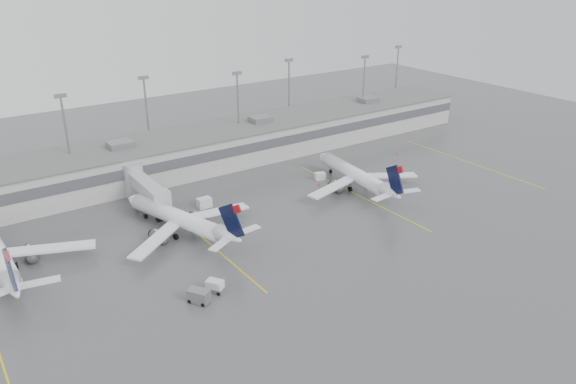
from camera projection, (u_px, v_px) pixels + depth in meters
ground at (374, 270)px, 88.67m from camera, size 260.00×260.00×0.00m
terminal at (206, 148)px, 131.02m from camera, size 152.00×17.00×9.45m
light_masts at (193, 110)px, 132.31m from camera, size 142.40×8.00×20.60m
jet_bridge_right at (141, 185)px, 111.18m from camera, size 4.00×17.20×7.00m
stand_markings at (288, 216)px, 106.88m from camera, size 105.25×40.00×0.01m
jet_mid_left at (182, 219)px, 98.76m from camera, size 25.73×29.29×9.76m
jet_mid_right at (357, 175)px, 118.07m from camera, size 26.72×30.09×9.74m
baggage_tug at (215, 287)px, 82.84m from camera, size 3.01×3.34×1.83m
baggage_cart at (199, 296)px, 80.14m from camera, size 3.19×3.58×2.00m
gse_uld_b at (204, 203)px, 110.26m from camera, size 2.72×1.82×1.91m
gse_uld_c at (320, 176)px, 123.80m from camera, size 2.56×2.05×1.58m
gse_loader at (138, 205)px, 109.46m from camera, size 2.52×3.28×1.82m
cone_a at (24, 251)px, 93.74m from camera, size 0.39×0.39×0.62m
cone_b at (165, 215)px, 106.47m from camera, size 0.38×0.38×0.60m
cone_c at (319, 184)px, 120.74m from camera, size 0.48×0.48×0.76m
cone_d at (397, 153)px, 139.27m from camera, size 0.39×0.39×0.63m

